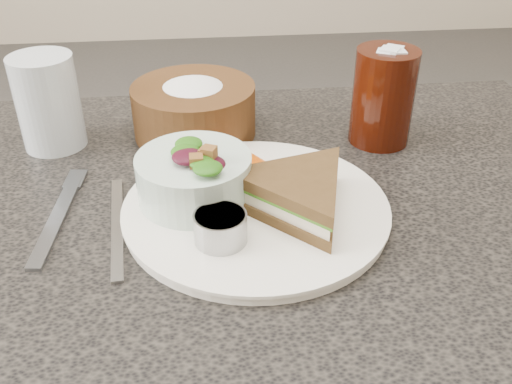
{
  "coord_description": "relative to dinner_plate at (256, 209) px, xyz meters",
  "views": [
    {
      "loc": [
        -0.03,
        -0.55,
        1.13
      ],
      "look_at": [
        0.02,
        -0.01,
        0.78
      ],
      "focal_mm": 40.0,
      "sensor_mm": 36.0,
      "label": 1
    }
  ],
  "objects": [
    {
      "name": "knife",
      "position": [
        -0.16,
        -0.01,
        -0.0
      ],
      "size": [
        0.03,
        0.19,
        0.0
      ],
      "primitive_type": "cube",
      "rotation": [
        0.0,
        0.0,
        0.1
      ],
      "color": "#9FA0A0",
      "rests_on": "dining_table"
    },
    {
      "name": "water_glass",
      "position": [
        -0.26,
        0.2,
        0.06
      ],
      "size": [
        0.11,
        0.11,
        0.13
      ],
      "primitive_type": "cylinder",
      "rotation": [
        0.0,
        0.0,
        -0.3
      ],
      "color": "silver",
      "rests_on": "dining_table"
    },
    {
      "name": "fork",
      "position": [
        -0.23,
        0.01,
        -0.0
      ],
      "size": [
        0.03,
        0.17,
        0.0
      ],
      "primitive_type": "cube",
      "rotation": [
        0.0,
        0.0,
        -0.08
      ],
      "color": "gray",
      "rests_on": "dining_table"
    },
    {
      "name": "sandwich",
      "position": [
        0.04,
        -0.02,
        0.03
      ],
      "size": [
        0.24,
        0.24,
        0.05
      ],
      "primitive_type": null,
      "rotation": [
        0.0,
        0.0,
        -0.78
      ],
      "color": "#49321A",
      "rests_on": "dinner_plate"
    },
    {
      "name": "dinner_plate",
      "position": [
        0.0,
        0.0,
        0.0
      ],
      "size": [
        0.3,
        0.3,
        0.01
      ],
      "primitive_type": "cylinder",
      "color": "white",
      "rests_on": "dining_table"
    },
    {
      "name": "salad_bowl",
      "position": [
        -0.07,
        0.02,
        0.04
      ],
      "size": [
        0.16,
        0.16,
        0.08
      ],
      "primitive_type": null,
      "rotation": [
        0.0,
        0.0,
        0.25
      ],
      "color": "silver",
      "rests_on": "dinner_plate"
    },
    {
      "name": "cola_glass",
      "position": [
        0.19,
        0.16,
        0.07
      ],
      "size": [
        0.09,
        0.09,
        0.14
      ],
      "primitive_type": null,
      "rotation": [
        0.0,
        0.0,
        0.07
      ],
      "color": "black",
      "rests_on": "dining_table"
    },
    {
      "name": "bread_basket",
      "position": [
        -0.07,
        0.21,
        0.04
      ],
      "size": [
        0.19,
        0.19,
        0.1
      ],
      "primitive_type": null,
      "rotation": [
        0.0,
        0.0,
        0.08
      ],
      "color": "brown",
      "rests_on": "dining_table"
    },
    {
      "name": "orange_wedge",
      "position": [
        -0.01,
        0.08,
        0.02
      ],
      "size": [
        0.09,
        0.09,
        0.03
      ],
      "primitive_type": "cone",
      "rotation": [
        0.0,
        0.0,
        0.36
      ],
      "color": "#FC5B07",
      "rests_on": "dinner_plate"
    },
    {
      "name": "dressing_ramekin",
      "position": [
        -0.04,
        -0.06,
        0.02
      ],
      "size": [
        0.06,
        0.06,
        0.03
      ],
      "primitive_type": "cylinder",
      "rotation": [
        0.0,
        0.0,
        -0.05
      ],
      "color": "gray",
      "rests_on": "dinner_plate"
    }
  ]
}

